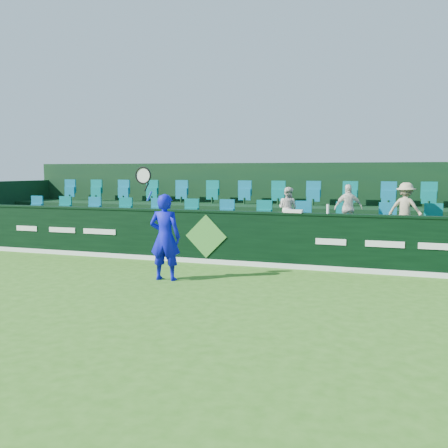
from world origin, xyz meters
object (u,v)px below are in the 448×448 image
(spectator_middle, at_px, (348,208))
(towel, at_px, (293,211))
(spectator_right, at_px, (405,208))
(drinks_bottle, at_px, (328,209))
(tennis_player, at_px, (165,237))
(spectator_left, at_px, (288,208))

(spectator_middle, height_order, towel, spectator_middle)
(spectator_right, bearing_deg, towel, 38.07)
(spectator_middle, xyz_separation_m, spectator_right, (1.36, 0.00, 0.03))
(spectator_right, relative_size, drinks_bottle, 5.88)
(towel, distance_m, drinks_bottle, 0.81)
(tennis_player, xyz_separation_m, spectator_left, (2.01, 3.28, 0.42))
(tennis_player, height_order, drinks_bottle, tennis_player)
(spectator_middle, xyz_separation_m, towel, (-1.19, -1.12, -0.02))
(spectator_left, distance_m, spectator_middle, 1.55)
(spectator_left, relative_size, spectator_middle, 0.93)
(spectator_left, height_order, towel, spectator_left)
(spectator_middle, bearing_deg, towel, 26.33)
(spectator_middle, height_order, drinks_bottle, spectator_middle)
(spectator_left, bearing_deg, spectator_right, -157.25)
(spectator_right, xyz_separation_m, drinks_bottle, (-1.74, -1.12, 0.03))
(drinks_bottle, bearing_deg, spectator_middle, 71.21)
(spectator_left, height_order, spectator_right, spectator_right)
(tennis_player, relative_size, spectator_middle, 2.07)
(spectator_left, distance_m, drinks_bottle, 1.62)
(tennis_player, relative_size, spectator_right, 1.98)
(spectator_middle, distance_m, spectator_right, 1.36)
(spectator_left, bearing_deg, towel, 130.57)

